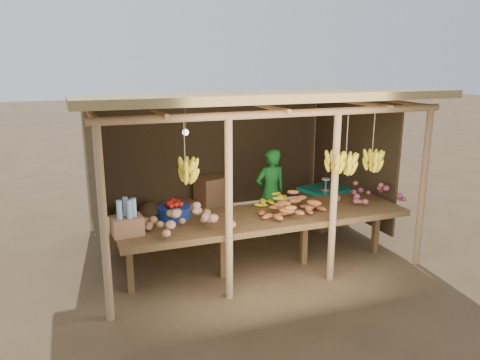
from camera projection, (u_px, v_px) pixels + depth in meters
name	position (u px, v px, depth m)	size (l,w,h in m)	color
ground	(240.00, 245.00, 7.28)	(60.00, 60.00, 0.00)	brown
stall_structure	(243.00, 124.00, 6.69)	(4.70, 3.50, 2.43)	#A88057
counter	(265.00, 219.00, 6.24)	(3.90, 1.05, 0.80)	brown
potato_heap	(188.00, 215.00, 5.65)	(1.04, 0.62, 0.37)	tan
sweet_potato_heap	(295.00, 202.00, 6.20)	(0.87, 0.52, 0.35)	#AE5C2C
onion_heap	(369.00, 189.00, 6.80)	(0.90, 0.54, 0.36)	#A14E55
banana_pile	(271.00, 193.00, 6.60)	(0.54, 0.32, 0.34)	yellow
tomato_basin	(174.00, 211.00, 6.10)	(0.43, 0.43, 0.23)	navy
bottle_box	(127.00, 221.00, 5.47)	(0.38, 0.31, 0.44)	#9C6A46
vendor	(271.00, 193.00, 7.52)	(0.53, 0.35, 1.45)	#197424
tarp_crate	(324.00, 205.00, 8.08)	(0.87, 0.80, 0.88)	brown
carton_stack	(202.00, 204.00, 8.19)	(1.14, 0.52, 0.80)	#9C6A46
burlap_sacks	(136.00, 217.00, 7.77)	(0.86, 0.45, 0.61)	#453420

